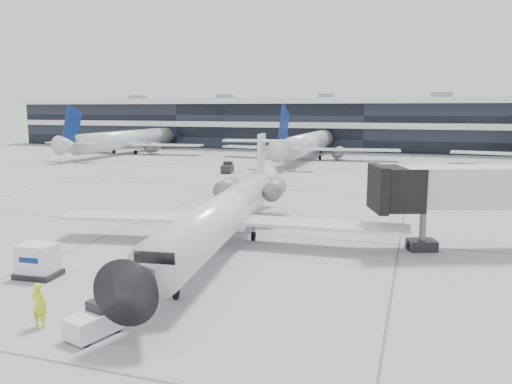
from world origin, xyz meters
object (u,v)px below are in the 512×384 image
(regional_jet, at_px, (229,210))
(cargo_uld, at_px, (38,261))
(baggage_tug, at_px, (95,321))
(ramp_worker, at_px, (39,305))

(regional_jet, distance_m, cargo_uld, 12.06)
(regional_jet, relative_size, baggage_tug, 12.58)
(regional_jet, relative_size, cargo_uld, 12.74)
(baggage_tug, xyz_separation_m, cargo_uld, (-7.20, 5.04, 0.30))
(ramp_worker, xyz_separation_m, cargo_uld, (-4.55, 5.07, -0.06))
(baggage_tug, bearing_deg, ramp_worker, -163.31)
(ramp_worker, bearing_deg, regional_jet, -103.74)
(regional_jet, xyz_separation_m, ramp_worker, (-2.80, -14.53, -1.36))
(ramp_worker, bearing_deg, baggage_tug, 177.80)
(regional_jet, distance_m, ramp_worker, 14.86)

